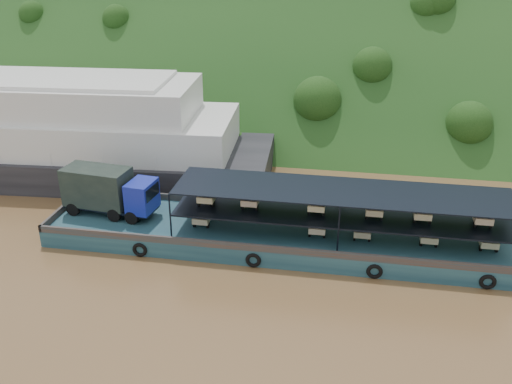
# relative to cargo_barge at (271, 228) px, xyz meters

# --- Properties ---
(ground) EXTENTS (160.00, 160.00, 0.00)m
(ground) POSITION_rel_cargo_barge_xyz_m (0.62, -1.32, -1.18)
(ground) COLOR brown
(ground) RESTS_ON ground
(hillside) EXTENTS (140.00, 39.60, 39.60)m
(hillside) POSITION_rel_cargo_barge_xyz_m (0.62, 34.68, -1.18)
(hillside) COLOR #153714
(hillside) RESTS_ON ground
(cargo_barge) EXTENTS (35.00, 7.18, 4.76)m
(cargo_barge) POSITION_rel_cargo_barge_xyz_m (0.00, 0.00, 0.00)
(cargo_barge) COLOR #112F3E
(cargo_barge) RESTS_ON ground
(passenger_ferry) EXTENTS (45.64, 14.21, 9.11)m
(passenger_ferry) POSITION_rel_cargo_barge_xyz_m (-24.33, 9.80, 2.76)
(passenger_ferry) COLOR black
(passenger_ferry) RESTS_ON ground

